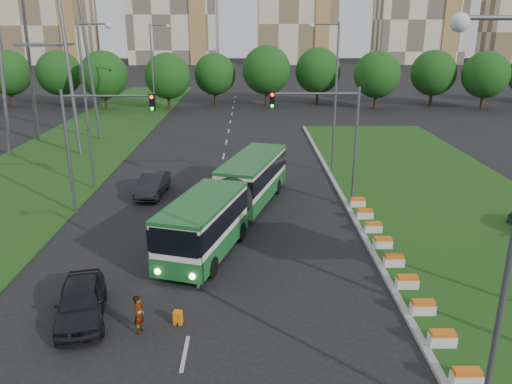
{
  "coord_description": "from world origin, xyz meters",
  "views": [
    {
      "loc": [
        -0.55,
        -21.81,
        11.6
      ],
      "look_at": [
        -0.19,
        5.33,
        2.6
      ],
      "focal_mm": 35.0,
      "sensor_mm": 36.0,
      "label": 1
    }
  ],
  "objects_px": {
    "car_left_near": "(81,302)",
    "shopping_trolley": "(178,318)",
    "car_left_far": "(152,185)",
    "pedestrian": "(139,314)",
    "articulated_bus": "(230,197)",
    "traffic_mast_left": "(92,132)",
    "traffic_mast_median": "(332,129)"
  },
  "relations": [
    {
      "from": "traffic_mast_median",
      "to": "shopping_trolley",
      "type": "xyz_separation_m",
      "value": [
        -8.29,
        -14.01,
        -5.06
      ]
    },
    {
      "from": "car_left_near",
      "to": "shopping_trolley",
      "type": "xyz_separation_m",
      "value": [
        4.04,
        -0.45,
        -0.51
      ]
    },
    {
      "from": "articulated_bus",
      "to": "shopping_trolley",
      "type": "height_order",
      "value": "articulated_bus"
    },
    {
      "from": "traffic_mast_left",
      "to": "articulated_bus",
      "type": "xyz_separation_m",
      "value": [
        8.61,
        -1.94,
        -3.64
      ]
    },
    {
      "from": "traffic_mast_left",
      "to": "shopping_trolley",
      "type": "relative_size",
      "value": 13.77
    },
    {
      "from": "traffic_mast_left",
      "to": "car_left_near",
      "type": "bearing_deg",
      "value": -77.34
    },
    {
      "from": "traffic_mast_left",
      "to": "articulated_bus",
      "type": "bearing_deg",
      "value": -12.72
    },
    {
      "from": "articulated_bus",
      "to": "shopping_trolley",
      "type": "xyz_separation_m",
      "value": [
        -1.74,
        -11.07,
        -1.43
      ]
    },
    {
      "from": "car_left_near",
      "to": "car_left_far",
      "type": "bearing_deg",
      "value": 76.8
    },
    {
      "from": "traffic_mast_left",
      "to": "pedestrian",
      "type": "xyz_separation_m",
      "value": [
        5.44,
        -13.59,
        -4.53
      ]
    },
    {
      "from": "traffic_mast_median",
      "to": "car_left_near",
      "type": "xyz_separation_m",
      "value": [
        -12.33,
        -13.56,
        -4.55
      ]
    },
    {
      "from": "articulated_bus",
      "to": "shopping_trolley",
      "type": "relative_size",
      "value": 29.26
    },
    {
      "from": "car_left_far",
      "to": "shopping_trolley",
      "type": "xyz_separation_m",
      "value": [
        4.06,
        -16.62,
        -0.49
      ]
    },
    {
      "from": "articulated_bus",
      "to": "car_left_far",
      "type": "relative_size",
      "value": 3.62
    },
    {
      "from": "car_left_near",
      "to": "car_left_far",
      "type": "height_order",
      "value": "car_left_near"
    },
    {
      "from": "pedestrian",
      "to": "car_left_near",
      "type": "bearing_deg",
      "value": 81.88
    },
    {
      "from": "car_left_far",
      "to": "car_left_near",
      "type": "bearing_deg",
      "value": -85.76
    },
    {
      "from": "pedestrian",
      "to": "articulated_bus",
      "type": "bearing_deg",
      "value": -1.87
    },
    {
      "from": "car_left_far",
      "to": "shopping_trolley",
      "type": "bearing_deg",
      "value": -72.08
    },
    {
      "from": "articulated_bus",
      "to": "pedestrian",
      "type": "relative_size",
      "value": 10.42
    },
    {
      "from": "traffic_mast_median",
      "to": "shopping_trolley",
      "type": "relative_size",
      "value": 13.77
    },
    {
      "from": "car_left_near",
      "to": "car_left_far",
      "type": "relative_size",
      "value": 1.0
    },
    {
      "from": "traffic_mast_median",
      "to": "car_left_near",
      "type": "relative_size",
      "value": 1.7
    },
    {
      "from": "traffic_mast_median",
      "to": "car_left_far",
      "type": "bearing_deg",
      "value": 168.09
    },
    {
      "from": "articulated_bus",
      "to": "car_left_near",
      "type": "height_order",
      "value": "articulated_bus"
    },
    {
      "from": "articulated_bus",
      "to": "car_left_far",
      "type": "height_order",
      "value": "articulated_bus"
    },
    {
      "from": "car_left_far",
      "to": "pedestrian",
      "type": "xyz_separation_m",
      "value": [
        2.63,
        -17.2,
        0.04
      ]
    },
    {
      "from": "car_left_near",
      "to": "pedestrian",
      "type": "distance_m",
      "value": 2.82
    },
    {
      "from": "shopping_trolley",
      "to": "articulated_bus",
      "type": "bearing_deg",
      "value": 89.68
    },
    {
      "from": "traffic_mast_left",
      "to": "car_left_far",
      "type": "distance_m",
      "value": 6.47
    },
    {
      "from": "pedestrian",
      "to": "traffic_mast_left",
      "type": "bearing_deg",
      "value": 35.16
    },
    {
      "from": "car_left_far",
      "to": "shopping_trolley",
      "type": "relative_size",
      "value": 8.09
    }
  ]
}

